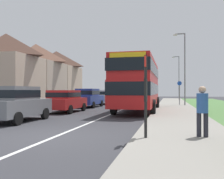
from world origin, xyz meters
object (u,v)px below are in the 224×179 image
at_px(parked_car_grey, 15,102).
at_px(street_lamp_far, 178,75).
at_px(double_decker_bus, 138,83).
at_px(parked_car_silver, 103,96).
at_px(street_lamp_mid, 184,64).
at_px(pedestrian_at_stop, 202,109).
at_px(bus_stop_sign, 146,90).
at_px(parked_car_red, 65,100).
at_px(cycle_route_sign, 180,92).
at_px(parked_car_blue, 88,97).

relative_size(parked_car_grey, street_lamp_far, 0.55).
distance_m(double_decker_bus, parked_car_silver, 10.42).
distance_m(street_lamp_mid, street_lamp_far, 15.91).
relative_size(double_decker_bus, pedestrian_at_stop, 5.78).
relative_size(bus_stop_sign, street_lamp_mid, 0.36).
xyz_separation_m(parked_car_grey, parked_car_red, (0.20, 5.42, -0.08)).
height_order(parked_car_red, street_lamp_mid, street_lamp_mid).
relative_size(double_decker_bus, cycle_route_sign, 3.83).
height_order(parked_car_grey, street_lamp_mid, street_lamp_mid).
height_order(bus_stop_sign, cycle_route_sign, bus_stop_sign).
bearing_deg(cycle_route_sign, parked_car_grey, -119.29).
height_order(parked_car_grey, bus_stop_sign, bus_stop_sign).
xyz_separation_m(pedestrian_at_stop, street_lamp_far, (0.50, 32.80, 3.14)).
height_order(pedestrian_at_stop, bus_stop_sign, bus_stop_sign).
relative_size(parked_car_red, bus_stop_sign, 1.60).
distance_m(parked_car_grey, bus_stop_sign, 7.50).
bearing_deg(street_lamp_mid, parked_car_silver, 166.80).
distance_m(bus_stop_sign, street_lamp_mid, 17.71).
distance_m(parked_car_grey, parked_car_red, 5.43).
bearing_deg(bus_stop_sign, parked_car_silver, 109.05).
bearing_deg(cycle_route_sign, street_lamp_far, 88.36).
xyz_separation_m(parked_car_silver, bus_stop_sign, (6.72, -19.46, 0.65)).
bearing_deg(bus_stop_sign, parked_car_blue, 115.20).
height_order(parked_car_red, cycle_route_sign, cycle_route_sign).
bearing_deg(parked_car_silver, parked_car_blue, -89.48).
relative_size(double_decker_bus, parked_car_silver, 2.39).
height_order(cycle_route_sign, street_lamp_far, street_lamp_far).
bearing_deg(street_lamp_far, parked_car_grey, -106.50).
relative_size(pedestrian_at_stop, street_lamp_far, 0.23).
distance_m(parked_car_blue, parked_car_silver, 5.28).
distance_m(pedestrian_at_stop, street_lamp_far, 32.95).
height_order(bus_stop_sign, street_lamp_mid, street_lamp_mid).
xyz_separation_m(double_decker_bus, parked_car_silver, (-5.19, 8.95, -1.25)).
relative_size(parked_car_grey, parked_car_red, 0.95).
bearing_deg(parked_car_blue, parked_car_grey, -90.29).
relative_size(bus_stop_sign, cycle_route_sign, 1.03).
distance_m(cycle_route_sign, street_lamp_mid, 2.90).
height_order(double_decker_bus, parked_car_silver, double_decker_bus).
height_order(parked_car_silver, street_lamp_mid, street_lamp_mid).
distance_m(parked_car_red, parked_car_silver, 10.78).
height_order(parked_car_grey, street_lamp_far, street_lamp_far).
bearing_deg(pedestrian_at_stop, bus_stop_sign, -163.42).
relative_size(parked_car_grey, parked_car_blue, 0.92).
bearing_deg(street_lamp_mid, double_decker_bus, -117.84).
bearing_deg(street_lamp_far, parked_car_red, -109.47).
bearing_deg(pedestrian_at_stop, parked_car_grey, 161.82).
relative_size(parked_car_grey, parked_car_silver, 0.98).
distance_m(parked_car_red, parked_car_blue, 5.50).
bearing_deg(street_lamp_far, parked_car_blue, -114.82).
bearing_deg(parked_car_silver, parked_car_grey, -90.03).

